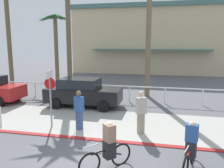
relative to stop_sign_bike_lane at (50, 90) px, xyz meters
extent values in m
plane|color=#5B5B60|center=(2.79, 6.79, -1.68)|extent=(80.00, 80.00, 0.00)
cube|color=#ADAAA0|center=(2.79, 0.99, -1.67)|extent=(44.00, 4.00, 0.02)
cube|color=maroon|center=(2.79, -1.01, -1.66)|extent=(44.00, 0.24, 0.03)
cube|color=beige|center=(3.32, 24.02, 2.28)|extent=(19.59, 10.45, 7.92)
cube|color=#47706B|center=(3.32, 24.02, 6.49)|extent=(20.19, 11.05, 0.50)
cube|color=#47706B|center=(3.32, 18.29, 1.32)|extent=(13.71, 1.20, 0.16)
cylinder|color=white|center=(2.79, 5.29, -0.68)|extent=(22.35, 0.08, 0.08)
cylinder|color=white|center=(-6.15, 5.29, -1.18)|extent=(0.08, 0.08, 1.00)
cylinder|color=white|center=(-3.91, 5.29, -1.18)|extent=(0.08, 0.08, 1.00)
cylinder|color=white|center=(-1.68, 5.29, -1.18)|extent=(0.08, 0.08, 1.00)
cylinder|color=white|center=(0.56, 5.29, -1.18)|extent=(0.08, 0.08, 1.00)
cylinder|color=white|center=(2.79, 5.29, -1.18)|extent=(0.08, 0.08, 1.00)
cylinder|color=white|center=(5.03, 5.29, -1.18)|extent=(0.08, 0.08, 1.00)
cylinder|color=white|center=(7.26, 5.29, -1.18)|extent=(0.08, 0.08, 1.00)
cylinder|color=gray|center=(0.00, 0.00, -0.58)|extent=(0.08, 0.08, 2.20)
cube|color=white|center=(0.00, 0.00, 0.70)|extent=(0.04, 0.56, 0.36)
cylinder|color=red|center=(0.00, 0.00, 0.30)|extent=(0.52, 0.03, 0.52)
cylinder|color=brown|center=(-7.93, 8.35, 2.57)|extent=(0.36, 0.36, 8.50)
cylinder|color=brown|center=(-4.83, 10.79, 1.43)|extent=(0.36, 0.36, 6.22)
cone|color=#235B2D|center=(-4.16, 10.79, 4.36)|extent=(1.42, 0.32, 0.67)
cone|color=#235B2D|center=(-4.32, 11.29, 4.32)|extent=(1.31, 1.31, 0.75)
cone|color=#235B2D|center=(-4.83, 11.65, 4.41)|extent=(0.32, 1.78, 0.59)
cone|color=#235B2D|center=(-5.35, 11.31, 4.40)|extent=(1.33, 1.33, 0.60)
cone|color=#235B2D|center=(-5.66, 10.79, 4.27)|extent=(1.76, 0.32, 0.84)
cone|color=#235B2D|center=(-5.38, 10.23, 4.28)|extent=(1.41, 1.41, 0.82)
cone|color=#235B2D|center=(-4.83, 9.92, 4.41)|extent=(0.32, 1.78, 0.59)
cone|color=#235B2D|center=(-4.37, 10.33, 4.38)|extent=(1.19, 1.19, 0.64)
cylinder|color=brown|center=(-2.00, 7.05, 2.65)|extent=(0.36, 0.36, 8.65)
cylinder|color=#756047|center=(3.79, 7.19, 2.86)|extent=(0.36, 0.36, 9.08)
cylinder|color=black|center=(-4.57, 4.14, -1.35)|extent=(0.66, 0.22, 0.66)
cube|color=black|center=(0.31, 3.53, -0.95)|extent=(4.40, 1.80, 0.80)
cube|color=#1E2328|center=(0.06, 3.53, -0.27)|extent=(2.29, 1.58, 0.56)
cylinder|color=black|center=(1.72, 4.43, -1.35)|extent=(0.66, 0.22, 0.66)
cylinder|color=black|center=(1.72, 2.63, -1.35)|extent=(0.66, 0.22, 0.66)
cylinder|color=black|center=(-1.09, 4.43, -1.35)|extent=(0.66, 0.22, 0.66)
cylinder|color=black|center=(-1.09, 2.63, -1.35)|extent=(0.66, 0.22, 0.66)
torus|color=black|center=(2.89, -3.42, -1.35)|extent=(0.54, 0.56, 0.72)
torus|color=black|center=(3.66, -2.63, -1.35)|extent=(0.54, 0.56, 0.72)
cylinder|color=black|center=(3.42, -2.87, -1.20)|extent=(0.52, 0.53, 0.35)
cylinder|color=black|center=(3.06, -3.25, -1.06)|extent=(0.30, 0.31, 0.07)
cylinder|color=black|center=(3.36, -2.94, -1.13)|extent=(0.05, 0.05, 0.44)
cylinder|color=silver|center=(2.93, -3.38, -0.80)|extent=(0.37, 0.38, 0.04)
cube|color=#232326|center=(3.36, -2.94, -1.07)|extent=(0.42, 0.42, 0.52)
cube|color=#93705B|center=(3.36, -2.94, -0.55)|extent=(0.43, 0.42, 0.52)
sphere|color=beige|center=(3.36, -2.94, -0.32)|extent=(0.22, 0.22, 0.22)
torus|color=black|center=(5.85, -2.01, -1.35)|extent=(0.27, 0.71, 0.72)
cylinder|color=red|center=(5.75, -2.33, -1.20)|extent=(0.25, 0.67, 0.35)
cylinder|color=red|center=(5.59, -2.83, -1.06)|extent=(0.16, 0.38, 0.07)
cylinder|color=red|center=(5.72, -2.42, -1.13)|extent=(0.05, 0.05, 0.44)
cylinder|color=silver|center=(5.54, -3.01, -0.80)|extent=(0.18, 0.49, 0.04)
cube|color=#232326|center=(5.72, -2.42, -1.07)|extent=(0.36, 0.39, 0.52)
cube|color=#2D5699|center=(5.72, -2.42, -0.55)|extent=(0.40, 0.35, 0.52)
sphere|color=beige|center=(5.72, -2.42, -0.32)|extent=(0.22, 0.22, 0.22)
cylinder|color=#384C7A|center=(1.36, -0.08, -1.26)|extent=(0.44, 0.44, 0.83)
cube|color=#2D5699|center=(1.36, -0.08, -0.53)|extent=(0.48, 0.43, 0.64)
sphere|color=brown|center=(1.36, -0.08, -0.06)|extent=(0.23, 0.23, 0.23)
cylinder|color=gray|center=(4.01, 0.03, -1.24)|extent=(0.43, 0.43, 0.87)
cube|color=#B7B2A8|center=(4.01, 0.03, -0.48)|extent=(0.47, 0.42, 0.67)
sphere|color=beige|center=(4.01, 0.03, 0.01)|extent=(0.24, 0.24, 0.24)
camera|label=1|loc=(4.81, -9.21, 2.03)|focal=37.18mm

